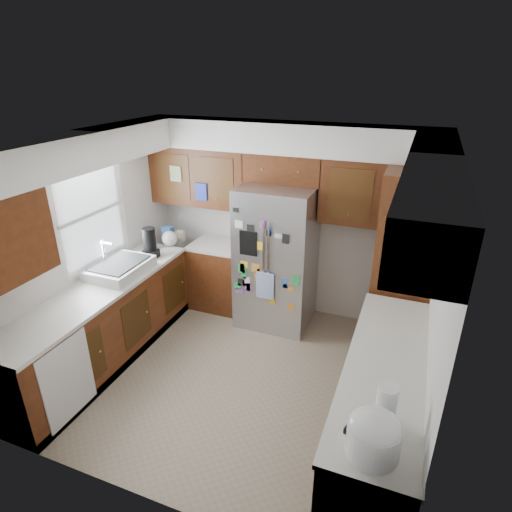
# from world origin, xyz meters

# --- Properties ---
(floor) EXTENTS (3.60, 3.60, 0.00)m
(floor) POSITION_xyz_m (0.00, 0.00, 0.00)
(floor) COLOR gray
(floor) RESTS_ON ground
(room_shell) EXTENTS (3.64, 3.24, 2.52)m
(room_shell) POSITION_xyz_m (-0.11, 0.36, 1.82)
(room_shell) COLOR beige
(room_shell) RESTS_ON ground
(left_counter_run) EXTENTS (1.36, 3.20, 0.92)m
(left_counter_run) POSITION_xyz_m (-1.36, 0.03, 0.43)
(left_counter_run) COLOR #451E0D
(left_counter_run) RESTS_ON ground
(right_counter_run) EXTENTS (0.63, 2.25, 0.92)m
(right_counter_run) POSITION_xyz_m (1.50, -0.47, 0.42)
(right_counter_run) COLOR #451E0D
(right_counter_run) RESTS_ON ground
(pantry) EXTENTS (0.60, 0.90, 2.15)m
(pantry) POSITION_xyz_m (1.50, 1.15, 1.07)
(pantry) COLOR #451E0D
(pantry) RESTS_ON ground
(fridge) EXTENTS (0.90, 0.79, 1.80)m
(fridge) POSITION_xyz_m (-0.00, 1.20, 0.90)
(fridge) COLOR #AEAEB3
(fridge) RESTS_ON ground
(bridge_cabinet) EXTENTS (0.96, 0.34, 0.35)m
(bridge_cabinet) POSITION_xyz_m (0.00, 1.43, 1.98)
(bridge_cabinet) COLOR #451E0D
(bridge_cabinet) RESTS_ON fridge
(fridge_top_items) EXTENTS (0.92, 0.36, 0.27)m
(fridge_top_items) POSITION_xyz_m (-0.06, 1.40, 2.27)
(fridge_top_items) COLOR #1D3DB4
(fridge_top_items) RESTS_ON bridge_cabinet
(sink_assembly) EXTENTS (0.52, 0.70, 0.37)m
(sink_assembly) POSITION_xyz_m (-1.50, 0.10, 0.99)
(sink_assembly) COLOR silver
(sink_assembly) RESTS_ON left_counter_run
(left_counter_clutter) EXTENTS (0.34, 0.83, 0.38)m
(left_counter_clutter) POSITION_xyz_m (-1.45, 0.83, 1.05)
(left_counter_clutter) COLOR black
(left_counter_clutter) RESTS_ON left_counter_run
(rice_cooker) EXTENTS (0.34, 0.33, 0.29)m
(rice_cooker) POSITION_xyz_m (1.50, -1.38, 1.07)
(rice_cooker) COLOR white
(rice_cooker) RESTS_ON right_counter_run
(paper_towel) EXTENTS (0.13, 0.13, 0.30)m
(paper_towel) POSITION_xyz_m (1.54, -1.11, 1.07)
(paper_towel) COLOR white
(paper_towel) RESTS_ON right_counter_run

